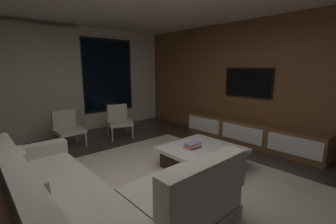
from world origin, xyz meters
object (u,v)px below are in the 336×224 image
sectional_couch (91,201)px  mounted_tv (248,82)px  media_console (249,133)px  coffee_table (202,158)px  book_stack_on_coffee_table (193,145)px  accent_chair_near_window (119,119)px  accent_chair_by_curtain (67,127)px

sectional_couch → mounted_tv: (3.86, 0.42, 1.06)m
media_console → coffee_table: bearing=-177.0°
coffee_table → media_console: bearing=3.0°
sectional_couch → mounted_tv: mounted_tv is taller
sectional_couch → book_stack_on_coffee_table: 1.89m
accent_chair_near_window → accent_chair_by_curtain: (-1.18, 0.10, 0.00)m
accent_chair_by_curtain → accent_chair_near_window: bearing=-5.0°
media_console → accent_chair_by_curtain: bearing=139.6°
sectional_couch → media_console: sectional_couch is taller
accent_chair_by_curtain → media_console: 3.93m
sectional_couch → media_console: 3.68m
accent_chair_by_curtain → mounted_tv: 4.05m
accent_chair_by_curtain → media_console: (2.99, -2.54, -0.18)m
sectional_couch → media_console: bearing=3.5°
accent_chair_by_curtain → coffee_table: bearing=-63.9°
accent_chair_near_window → accent_chair_by_curtain: 1.19m
book_stack_on_coffee_table → media_console: 1.81m
sectional_couch → mounted_tv: bearing=6.3°
mounted_tv → accent_chair_by_curtain: bearing=143.5°
accent_chair_near_window → mounted_tv: (1.99, -2.24, 0.92)m
accent_chair_near_window → mounted_tv: size_ratio=0.70×
coffee_table → accent_chair_near_window: 2.54m
sectional_couch → accent_chair_near_window: (1.87, 2.66, 0.14)m
book_stack_on_coffee_table → mounted_tv: 2.20m
sectional_couch → accent_chair_by_curtain: sectional_couch is taller
accent_chair_by_curtain → mounted_tv: (3.17, -2.35, 0.92)m
accent_chair_by_curtain → mounted_tv: size_ratio=0.70×
mounted_tv → book_stack_on_coffee_table: bearing=-175.2°
accent_chair_by_curtain → media_console: bearing=-40.4°
book_stack_on_coffee_table → coffee_table: bearing=-49.0°
sectional_couch → media_console: (3.68, 0.23, -0.04)m
coffee_table → accent_chair_near_window: accent_chair_near_window is taller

